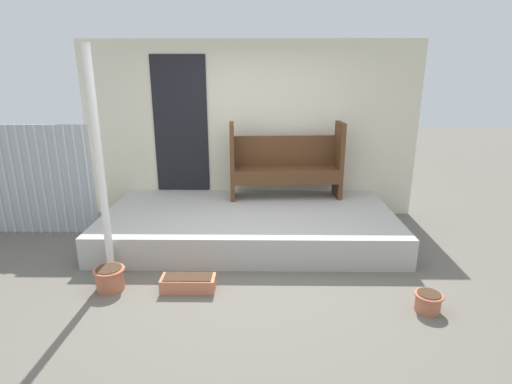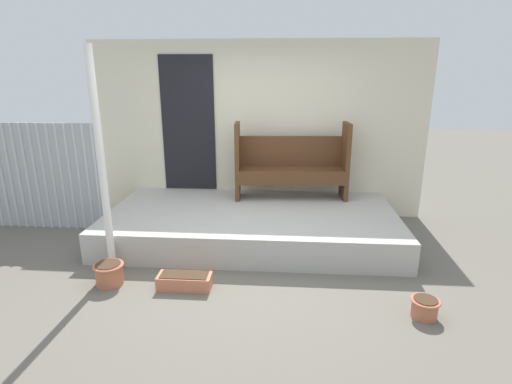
# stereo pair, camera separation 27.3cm
# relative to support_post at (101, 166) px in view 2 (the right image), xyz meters

# --- Properties ---
(ground_plane) EXTENTS (24.00, 24.00, 0.00)m
(ground_plane) POSITION_rel_support_post_xyz_m (1.50, 0.07, -1.21)
(ground_plane) COLOR #666056
(porch_slab) EXTENTS (3.78, 1.93, 0.38)m
(porch_slab) POSITION_rel_support_post_xyz_m (1.49, 1.04, -1.02)
(porch_slab) COLOR #B2AFA8
(porch_slab) RESTS_ON ground_plane
(house_wall) EXTENTS (4.98, 0.08, 2.60)m
(house_wall) POSITION_rel_support_post_xyz_m (1.45, 2.04, 0.10)
(house_wall) COLOR beige
(house_wall) RESTS_ON ground_plane
(fence_corrugated) EXTENTS (2.24, 0.05, 1.50)m
(fence_corrugated) POSITION_rel_support_post_xyz_m (-1.73, 1.20, -0.46)
(fence_corrugated) COLOR #ADB2B7
(fence_corrugated) RESTS_ON ground_plane
(support_post) EXTENTS (0.08, 0.08, 2.42)m
(support_post) POSITION_rel_support_post_xyz_m (0.00, 0.00, 0.00)
(support_post) COLOR white
(support_post) RESTS_ON ground_plane
(bench) EXTENTS (1.62, 0.51, 1.09)m
(bench) POSITION_rel_support_post_xyz_m (2.00, 1.68, -0.30)
(bench) COLOR #54331C
(bench) RESTS_ON porch_slab
(flower_pot_left) EXTENTS (0.32, 0.32, 0.24)m
(flower_pot_left) POSITION_rel_support_post_xyz_m (0.10, -0.32, -1.08)
(flower_pot_left) COLOR #B76647
(flower_pot_left) RESTS_ON ground_plane
(flower_pot_middle) EXTENTS (0.27, 0.27, 0.19)m
(flower_pot_middle) POSITION_rel_support_post_xyz_m (3.21, -0.67, -1.11)
(flower_pot_middle) COLOR #B76647
(flower_pot_middle) RESTS_ON ground_plane
(planter_box_rect) EXTENTS (0.55, 0.22, 0.16)m
(planter_box_rect) POSITION_rel_support_post_xyz_m (0.91, -0.33, -1.13)
(planter_box_rect) COLOR #C67251
(planter_box_rect) RESTS_ON ground_plane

